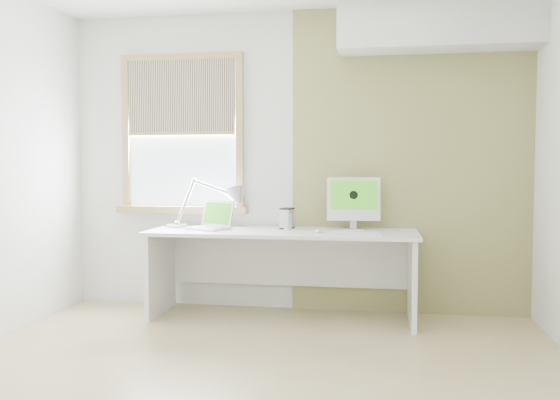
% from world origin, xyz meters
% --- Properties ---
extents(room, '(4.04, 3.54, 2.64)m').
position_xyz_m(room, '(0.00, 0.00, 1.30)').
color(room, tan).
rests_on(room, ground).
extents(accent_wall, '(2.00, 0.02, 2.60)m').
position_xyz_m(accent_wall, '(1.00, 1.74, 1.30)').
color(accent_wall, '#9A9D58').
rests_on(accent_wall, room).
extents(soffit, '(1.60, 0.40, 0.42)m').
position_xyz_m(soffit, '(1.20, 1.57, 2.40)').
color(soffit, white).
rests_on(soffit, room).
extents(window, '(1.20, 0.14, 1.42)m').
position_xyz_m(window, '(-1.00, 1.71, 1.54)').
color(window, '#A38652').
rests_on(window, room).
extents(desk, '(2.20, 0.70, 0.73)m').
position_xyz_m(desk, '(-0.04, 1.44, 0.53)').
color(desk, white).
rests_on(desk, room).
extents(desk_lamp, '(0.77, 0.38, 0.43)m').
position_xyz_m(desk_lamp, '(-0.57, 1.59, 0.95)').
color(desk_lamp, '#BBBDC0').
rests_on(desk_lamp, desk).
extents(laptop, '(0.43, 0.40, 0.24)m').
position_xyz_m(laptop, '(-0.64, 1.41, 0.79)').
color(laptop, '#BBBDC0').
rests_on(laptop, desk).
extents(phone_dock, '(0.07, 0.07, 0.13)m').
position_xyz_m(phone_dock, '(-0.00, 1.48, 0.77)').
color(phone_dock, '#BBBDC0').
rests_on(phone_dock, desk).
extents(external_drive, '(0.11, 0.15, 0.18)m').
position_xyz_m(external_drive, '(-0.02, 1.53, 0.82)').
color(external_drive, '#BBBDC0').
rests_on(external_drive, desk).
extents(imac, '(0.45, 0.16, 0.43)m').
position_xyz_m(imac, '(0.53, 1.58, 0.97)').
color(imac, '#BBBDC0').
rests_on(imac, desk).
extents(keyboard, '(0.40, 0.12, 0.02)m').
position_xyz_m(keyboard, '(0.57, 1.20, 0.74)').
color(keyboard, white).
rests_on(keyboard, desk).
extents(mouse, '(0.09, 0.11, 0.03)m').
position_xyz_m(mouse, '(0.27, 1.28, 0.74)').
color(mouse, white).
rests_on(mouse, desk).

